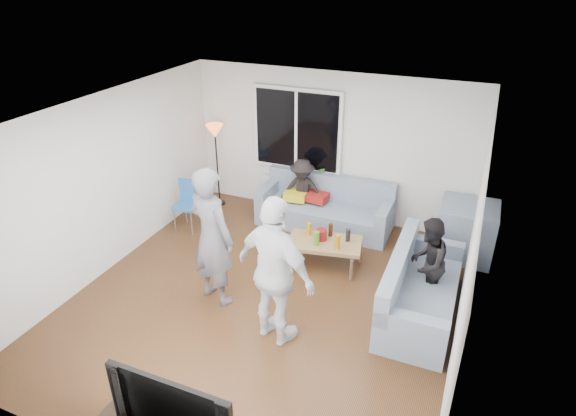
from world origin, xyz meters
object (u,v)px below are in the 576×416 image
at_px(sofa_right_section, 423,286).
at_px(spectator_right, 427,263).
at_px(television, 178,401).
at_px(side_chair, 188,206).
at_px(sofa_back_section, 324,204).
at_px(spectator_back, 302,191).
at_px(coffee_table, 324,253).
at_px(player_right, 276,273).
at_px(player_left, 212,237).
at_px(floor_lamp, 217,166).

height_order(sofa_right_section, spectator_right, spectator_right).
bearing_deg(television, side_chair, 122.50).
xyz_separation_m(sofa_right_section, side_chair, (-4.07, 0.75, 0.01)).
height_order(sofa_back_section, side_chair, side_chair).
xyz_separation_m(spectator_back, television, (0.71, -4.80, 0.20)).
distance_m(sofa_right_section, coffee_table, 1.67).
xyz_separation_m(player_right, spectator_back, (-0.81, 2.93, -0.38)).
bearing_deg(television, coffee_table, 88.22).
xyz_separation_m(sofa_right_section, player_right, (-1.56, -1.17, 0.54)).
height_order(side_chair, player_right, player_right).
distance_m(player_right, spectator_back, 3.07).
height_order(coffee_table, player_right, player_right).
relative_size(sofa_right_section, player_right, 1.04).
height_order(sofa_back_section, player_left, player_left).
relative_size(spectator_right, spectator_back, 1.10).
bearing_deg(sofa_back_section, spectator_right, -38.04).
relative_size(spectator_right, television, 1.07).
distance_m(side_chair, player_right, 3.21).
height_order(sofa_right_section, floor_lamp, floor_lamp).
relative_size(coffee_table, spectator_right, 0.86).
distance_m(side_chair, floor_lamp, 1.11).
bearing_deg(sofa_back_section, floor_lamp, 178.08).
bearing_deg(player_right, spectator_back, -55.76).
xyz_separation_m(spectator_right, spectator_back, (-2.36, 1.54, -0.06)).
height_order(player_right, spectator_right, player_right).
height_order(player_left, player_right, player_left).
bearing_deg(sofa_back_section, coffee_table, -70.92).
xyz_separation_m(coffee_table, television, (-0.11, -3.64, 0.59)).
xyz_separation_m(floor_lamp, television, (2.41, -4.84, 0.01)).
bearing_deg(sofa_right_section, coffee_table, 68.55).
xyz_separation_m(sofa_right_section, floor_lamp, (-4.07, 1.81, 0.36)).
relative_size(sofa_back_section, spectator_right, 1.79).
distance_m(player_right, television, 1.88).
xyz_separation_m(sofa_right_section, player_left, (-2.65, -0.77, 0.55)).
xyz_separation_m(coffee_table, floor_lamp, (-2.53, 1.20, 0.58)).
height_order(side_chair, spectator_right, spectator_right).
height_order(coffee_table, player_left, player_left).
bearing_deg(sofa_back_section, sofa_right_section, -41.90).
relative_size(sofa_right_section, player_left, 1.02).
relative_size(sofa_right_section, spectator_back, 1.71).
bearing_deg(spectator_back, player_left, -104.00).
height_order(player_left, television, player_left).
bearing_deg(side_chair, television, -67.68).
distance_m(floor_lamp, television, 5.41).
bearing_deg(floor_lamp, sofa_back_section, -1.92).
bearing_deg(sofa_right_section, television, 151.35).
height_order(sofa_back_section, sofa_right_section, same).
distance_m(coffee_table, side_chair, 2.54).
bearing_deg(floor_lamp, sofa_right_section, -23.95).
relative_size(side_chair, floor_lamp, 0.55).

